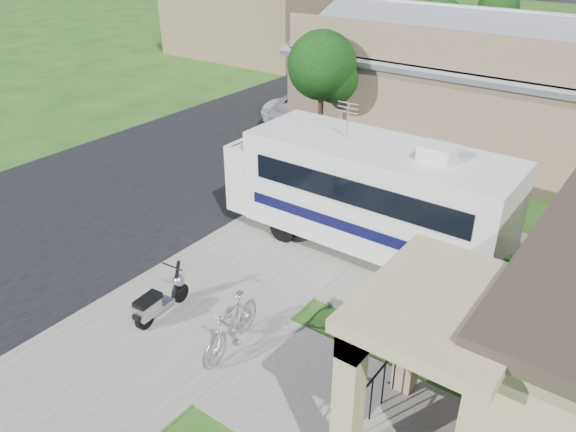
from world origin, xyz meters
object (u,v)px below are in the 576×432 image
Objects in this scene: motorhome at (367,191)px; van at (388,70)px; garden_hose at (383,398)px; scooter at (158,301)px; shrub at (522,309)px; bicycle at (232,327)px; pickup_truck at (325,105)px.

motorhome is 17.03m from van.
motorhome reaches higher than van.
van is 14.14× the size of garden_hose.
scooter is 0.29× the size of van.
motorhome reaches higher than shrub.
scooter is at bearing 176.35° from bicycle.
motorhome is at bearing 139.89° from pickup_truck.
motorhome is 4.66× the size of scooter.
bicycle is at bearing 126.98° from pickup_truck.
van is (-0.64, 7.17, 0.03)m from pickup_truck.
van reaches higher than bicycle.
scooter is at bearing -83.27° from van.
scooter is 5.19m from garden_hose.
shrub reaches higher than pickup_truck.
motorhome reaches higher than scooter.
shrub is at bearing 58.33° from garden_hose.
garden_hose is (10.25, -20.04, -0.71)m from van.
bicycle is 4.98× the size of garden_hose.
garden_hose is at bearing -70.02° from van.
motorhome is 5.76m from garden_hose.
pickup_truck is (-11.15, 10.37, -0.49)m from shrub.
pickup_truck is 16.08m from garden_hose.
pickup_truck is at bearing 128.61° from motorhome.
garden_hose is (3.04, -4.63, -1.57)m from motorhome.
pickup_truck reaches higher than scooter.
bicycle is (-4.70, -3.05, -0.67)m from shrub.
shrub is at bearing -63.20° from van.
van is (-5.13, 20.79, 0.33)m from scooter.
scooter is 0.29× the size of pickup_truck.
scooter is at bearing -154.02° from shrub.
shrub is 0.45× the size of pickup_truck.
scooter is 21.41m from van.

